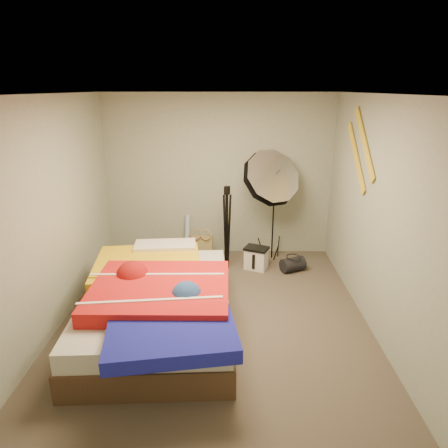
{
  "coord_description": "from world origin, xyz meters",
  "views": [
    {
      "loc": [
        0.16,
        -4.09,
        2.56
      ],
      "look_at": [
        0.1,
        0.6,
        0.95
      ],
      "focal_mm": 32.0,
      "sensor_mm": 36.0,
      "label": 1
    }
  ],
  "objects_px": {
    "camera_tripod": "(227,222)",
    "photo_umbrella": "(270,179)",
    "wrapping_roll": "(187,235)",
    "camera_case": "(256,259)",
    "tote_bag": "(201,246)",
    "bed": "(159,303)",
    "duffel_bag": "(293,264)"
  },
  "relations": [
    {
      "from": "camera_tripod",
      "to": "photo_umbrella",
      "type": "bearing_deg",
      "value": 19.54
    },
    {
      "from": "wrapping_roll",
      "to": "camera_case",
      "type": "bearing_deg",
      "value": -27.85
    },
    {
      "from": "tote_bag",
      "to": "bed",
      "type": "bearing_deg",
      "value": -96.7
    },
    {
      "from": "bed",
      "to": "camera_tripod",
      "type": "height_order",
      "value": "camera_tripod"
    },
    {
      "from": "tote_bag",
      "to": "photo_umbrella",
      "type": "distance_m",
      "value": 1.53
    },
    {
      "from": "wrapping_roll",
      "to": "camera_case",
      "type": "xyz_separation_m",
      "value": [
        1.08,
        -0.57,
        -0.16
      ]
    },
    {
      "from": "camera_case",
      "to": "bed",
      "type": "bearing_deg",
      "value": -102.68
    },
    {
      "from": "bed",
      "to": "camera_case",
      "type": "bearing_deg",
      "value": 53.81
    },
    {
      "from": "bed",
      "to": "photo_umbrella",
      "type": "relative_size",
      "value": 1.38
    },
    {
      "from": "duffel_bag",
      "to": "bed",
      "type": "relative_size",
      "value": 0.14
    },
    {
      "from": "duffel_bag",
      "to": "camera_tripod",
      "type": "height_order",
      "value": "camera_tripod"
    },
    {
      "from": "camera_case",
      "to": "photo_umbrella",
      "type": "height_order",
      "value": "photo_umbrella"
    },
    {
      "from": "bed",
      "to": "photo_umbrella",
      "type": "distance_m",
      "value": 2.49
    },
    {
      "from": "camera_case",
      "to": "tote_bag",
      "type": "bearing_deg",
      "value": 176.01
    },
    {
      "from": "wrapping_roll",
      "to": "bed",
      "type": "relative_size",
      "value": 0.25
    },
    {
      "from": "photo_umbrella",
      "to": "bed",
      "type": "bearing_deg",
      "value": -126.15
    },
    {
      "from": "tote_bag",
      "to": "camera_case",
      "type": "xyz_separation_m",
      "value": [
        0.84,
        -0.44,
        -0.02
      ]
    },
    {
      "from": "wrapping_roll",
      "to": "photo_umbrella",
      "type": "bearing_deg",
      "value": -14.35
    },
    {
      "from": "tote_bag",
      "to": "duffel_bag",
      "type": "xyz_separation_m",
      "value": [
        1.37,
        -0.52,
        -0.07
      ]
    },
    {
      "from": "bed",
      "to": "camera_tripod",
      "type": "xyz_separation_m",
      "value": [
        0.74,
        1.63,
        0.39
      ]
    },
    {
      "from": "bed",
      "to": "camera_tripod",
      "type": "distance_m",
      "value": 1.83
    },
    {
      "from": "duffel_bag",
      "to": "camera_tripod",
      "type": "xyz_separation_m",
      "value": [
        -0.97,
        0.11,
        0.61
      ]
    },
    {
      "from": "bed",
      "to": "wrapping_roll",
      "type": "bearing_deg",
      "value": 87.51
    },
    {
      "from": "camera_tripod",
      "to": "duffel_bag",
      "type": "bearing_deg",
      "value": -6.49
    },
    {
      "from": "bed",
      "to": "tote_bag",
      "type": "bearing_deg",
      "value": 80.83
    },
    {
      "from": "camera_case",
      "to": "camera_tripod",
      "type": "distance_m",
      "value": 0.71
    },
    {
      "from": "wrapping_roll",
      "to": "camera_tripod",
      "type": "relative_size",
      "value": 0.51
    },
    {
      "from": "tote_bag",
      "to": "camera_tripod",
      "type": "bearing_deg",
      "value": -42.74
    },
    {
      "from": "camera_tripod",
      "to": "wrapping_roll",
      "type": "bearing_deg",
      "value": 139.91
    },
    {
      "from": "wrapping_roll",
      "to": "bed",
      "type": "xyz_separation_m",
      "value": [
        -0.09,
        -2.17,
        0.01
      ]
    },
    {
      "from": "duffel_bag",
      "to": "photo_umbrella",
      "type": "relative_size",
      "value": 0.19
    },
    {
      "from": "tote_bag",
      "to": "camera_case",
      "type": "height_order",
      "value": "tote_bag"
    }
  ]
}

